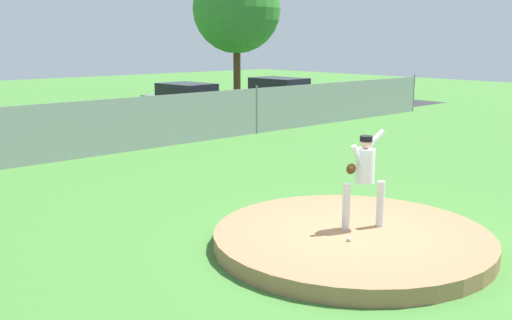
{
  "coord_description": "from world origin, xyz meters",
  "views": [
    {
      "loc": [
        -7.35,
        -5.8,
        3.4
      ],
      "look_at": [
        0.11,
        2.53,
        1.08
      ],
      "focal_mm": 40.52,
      "sensor_mm": 36.0,
      "label": 1
    }
  ],
  "objects_px": {
    "parked_car_slate": "(187,104)",
    "pitcher_youth": "(364,172)",
    "parked_car_silver": "(279,96)",
    "baseball": "(349,239)",
    "traffic_cone_orange": "(10,122)"
  },
  "relations": [
    {
      "from": "parked_car_silver",
      "to": "pitcher_youth",
      "type": "bearing_deg",
      "value": -129.58
    },
    {
      "from": "parked_car_slate",
      "to": "traffic_cone_orange",
      "type": "height_order",
      "value": "parked_car_slate"
    },
    {
      "from": "parked_car_slate",
      "to": "traffic_cone_orange",
      "type": "relative_size",
      "value": 7.67
    },
    {
      "from": "pitcher_youth",
      "to": "baseball",
      "type": "distance_m",
      "value": 1.21
    },
    {
      "from": "parked_car_silver",
      "to": "traffic_cone_orange",
      "type": "xyz_separation_m",
      "value": [
        -11.54,
        3.24,
        -0.53
      ]
    },
    {
      "from": "parked_car_silver",
      "to": "traffic_cone_orange",
      "type": "height_order",
      "value": "parked_car_silver"
    },
    {
      "from": "baseball",
      "to": "parked_car_silver",
      "type": "relative_size",
      "value": 0.02
    },
    {
      "from": "pitcher_youth",
      "to": "parked_car_silver",
      "type": "bearing_deg",
      "value": 50.42
    },
    {
      "from": "parked_car_slate",
      "to": "pitcher_youth",
      "type": "bearing_deg",
      "value": -114.0
    },
    {
      "from": "traffic_cone_orange",
      "to": "parked_car_slate",
      "type": "bearing_deg",
      "value": -28.53
    },
    {
      "from": "parked_car_silver",
      "to": "traffic_cone_orange",
      "type": "distance_m",
      "value": 12.0
    },
    {
      "from": "traffic_cone_orange",
      "to": "baseball",
      "type": "bearing_deg",
      "value": -92.67
    },
    {
      "from": "parked_car_silver",
      "to": "parked_car_slate",
      "type": "distance_m",
      "value": 5.42
    },
    {
      "from": "traffic_cone_orange",
      "to": "pitcher_youth",
      "type": "bearing_deg",
      "value": -90.42
    },
    {
      "from": "pitcher_youth",
      "to": "baseball",
      "type": "bearing_deg",
      "value": -157.79
    }
  ]
}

